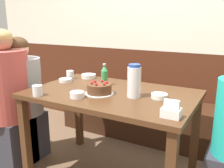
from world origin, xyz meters
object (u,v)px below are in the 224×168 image
at_px(soju_bottle, 104,75).
at_px(glass_tumbler_short, 38,91).
at_px(bench_seat, 148,119).
at_px(bowl_soup_white, 77,95).
at_px(napkin_holder, 171,111).
at_px(bowl_rice_small, 159,96).
at_px(birthday_cake, 99,89).
at_px(bowl_sauce_shallow, 89,76).
at_px(person_pale_blue_shirt, 8,101).
at_px(water_pitcher, 134,81).
at_px(person_teal_shirt, 22,100).
at_px(bowl_side_dish, 65,80).
at_px(glass_water_tall, 70,75).

xyz_separation_m(soju_bottle, glass_tumbler_short, (-0.28, -0.50, -0.05)).
relative_size(bench_seat, glass_tumbler_short, 26.07).
height_order(bowl_soup_white, glass_tumbler_short, glass_tumbler_short).
height_order(napkin_holder, bowl_rice_small, napkin_holder).
bearing_deg(birthday_cake, bowl_soup_white, -120.11).
xyz_separation_m(napkin_holder, bowl_sauce_shallow, (-0.98, 0.60, -0.02)).
xyz_separation_m(bench_seat, person_pale_blue_shirt, (-0.90, -1.08, 0.39)).
xyz_separation_m(birthday_cake, bowl_rice_small, (0.43, 0.12, -0.02)).
distance_m(bench_seat, water_pitcher, 1.10).
bearing_deg(person_pale_blue_shirt, person_teal_shirt, 90.00).
xyz_separation_m(bench_seat, napkin_holder, (0.55, -1.12, 0.57)).
relative_size(bowl_side_dish, glass_water_tall, 1.45).
relative_size(water_pitcher, napkin_holder, 2.20).
bearing_deg(birthday_cake, bowl_sauce_shallow, 132.74).
bearing_deg(bowl_side_dish, bowl_sauce_shallow, 67.49).
height_order(glass_water_tall, person_pale_blue_shirt, person_pale_blue_shirt).
relative_size(napkin_holder, person_pale_blue_shirt, 0.09).
relative_size(birthday_cake, bowl_rice_small, 1.89).
relative_size(napkin_holder, glass_tumbler_short, 1.39).
distance_m(bowl_soup_white, bowl_side_dish, 0.50).
bearing_deg(birthday_cake, bench_seat, 86.54).
relative_size(glass_water_tall, person_teal_shirt, 0.07).
relative_size(birthday_cake, glass_water_tall, 2.78).
relative_size(bowl_sauce_shallow, person_teal_shirt, 0.12).
bearing_deg(birthday_cake, person_pale_blue_shirt, -169.42).
xyz_separation_m(soju_bottle, glass_water_tall, (-0.40, 0.04, -0.05)).
relative_size(glass_water_tall, person_pale_blue_shirt, 0.06).
xyz_separation_m(soju_bottle, bowl_soup_white, (0.01, -0.40, -0.07)).
height_order(person_teal_shirt, person_pale_blue_shirt, person_pale_blue_shirt).
relative_size(napkin_holder, bowl_rice_small, 0.93).
bearing_deg(soju_bottle, bowl_rice_small, -13.17).
bearing_deg(water_pitcher, person_teal_shirt, -176.81).
height_order(bowl_sauce_shallow, person_pale_blue_shirt, person_pale_blue_shirt).
height_order(soju_bottle, bowl_sauce_shallow, soju_bottle).
xyz_separation_m(water_pitcher, bowl_soup_white, (-0.35, -0.21, -0.10)).
bearing_deg(birthday_cake, bowl_rice_small, 15.09).
bearing_deg(person_teal_shirt, water_pitcher, 3.19).
distance_m(glass_tumbler_short, person_teal_shirt, 0.58).
height_order(water_pitcher, person_teal_shirt, person_teal_shirt).
distance_m(water_pitcher, napkin_holder, 0.44).
height_order(bowl_rice_small, bowl_sauce_shallow, bowl_sauce_shallow).
xyz_separation_m(napkin_holder, bowl_soup_white, (-0.70, 0.04, -0.02)).
xyz_separation_m(glass_water_tall, glass_tumbler_short, (0.12, -0.54, -0.00)).
bearing_deg(glass_water_tall, bowl_side_dish, -73.42).
distance_m(bowl_sauce_shallow, glass_water_tall, 0.18).
xyz_separation_m(birthday_cake, napkin_holder, (0.61, -0.20, -0.00)).
bearing_deg(person_pale_blue_shirt, napkin_holder, -1.52).
height_order(water_pitcher, soju_bottle, water_pitcher).
bearing_deg(bowl_side_dish, soju_bottle, 10.93).
relative_size(bench_seat, person_teal_shirt, 1.77).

